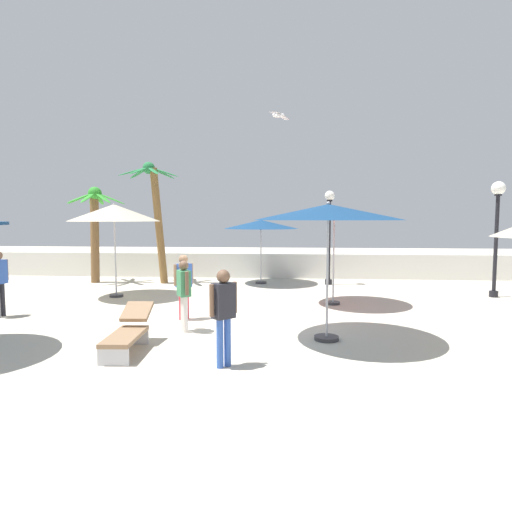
{
  "coord_description": "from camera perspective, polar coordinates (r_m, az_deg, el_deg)",
  "views": [
    {
      "loc": [
        1.07,
        -10.73,
        2.56
      ],
      "look_at": [
        0.0,
        2.82,
        1.4
      ],
      "focal_mm": 30.76,
      "sensor_mm": 36.0,
      "label": 1
    }
  ],
  "objects": [
    {
      "name": "patio_umbrella_1",
      "position": [
        9.21,
        9.37,
        5.53
      ],
      "size": [
        3.11,
        3.11,
        2.92
      ],
      "color": "#333338",
      "rests_on": "ground_plane"
    },
    {
      "name": "seagull_0",
      "position": [
        13.33,
        2.97,
        17.83
      ],
      "size": [
        0.57,
        1.22,
        0.14
      ],
      "color": "white"
    },
    {
      "name": "patio_umbrella_3",
      "position": [
        17.21,
        0.65,
        4.1
      ],
      "size": [
        2.91,
        2.91,
        2.57
      ],
      "color": "#333338",
      "rests_on": "ground_plane"
    },
    {
      "name": "ground_plane",
      "position": [
        11.08,
        -1.17,
        -8.48
      ],
      "size": [
        56.0,
        56.0,
        0.0
      ],
      "primitive_type": "plane",
      "color": "beige"
    },
    {
      "name": "patio_umbrella_4",
      "position": [
        13.16,
        10.13,
        4.51
      ],
      "size": [
        2.74,
        2.74,
        2.69
      ],
      "color": "#333338",
      "rests_on": "ground_plane"
    },
    {
      "name": "guest_1",
      "position": [
        10.05,
        -9.36,
        -4.25
      ],
      "size": [
        0.39,
        0.49,
        1.62
      ],
      "color": "silver",
      "rests_on": "ground_plane"
    },
    {
      "name": "guest_2",
      "position": [
        7.58,
        -4.25,
        -6.78
      ],
      "size": [
        0.43,
        0.42,
        1.7
      ],
      "color": "#3359B2",
      "rests_on": "ground_plane"
    },
    {
      "name": "lounge_chair_0",
      "position": [
        8.94,
        -16.27,
        -9.26
      ],
      "size": [
        0.66,
        1.87,
        0.81
      ],
      "color": "#B7B7BC",
      "rests_on": "ground_plane"
    },
    {
      "name": "boundary_wall",
      "position": [
        18.94,
        1.25,
        -1.28
      ],
      "size": [
        25.2,
        0.3,
        1.06
      ],
      "primitive_type": "cube",
      "color": "silver",
      "rests_on": "ground_plane"
    },
    {
      "name": "palm_tree_1",
      "position": [
        17.8,
        -12.94,
        6.23
      ],
      "size": [
        2.25,
        2.33,
        4.78
      ],
      "color": "brown",
      "rests_on": "ground_plane"
    },
    {
      "name": "guest_0",
      "position": [
        11.25,
        -9.39,
        -3.16
      ],
      "size": [
        0.42,
        0.42,
        1.65
      ],
      "color": "#D8333F",
      "rests_on": "ground_plane"
    },
    {
      "name": "lamp_post_1",
      "position": [
        17.18,
        9.51,
        3.9
      ],
      "size": [
        0.38,
        0.38,
        3.63
      ],
      "color": "black",
      "rests_on": "ground_plane"
    },
    {
      "name": "patio_umbrella_0",
      "position": [
        14.95,
        -17.97,
        5.32
      ],
      "size": [
        2.93,
        2.93,
        3.06
      ],
      "color": "#333338",
      "rests_on": "ground_plane"
    },
    {
      "name": "palm_tree_0",
      "position": [
        18.6,
        -20.21,
        4.28
      ],
      "size": [
        2.37,
        2.36,
        3.82
      ],
      "color": "brown",
      "rests_on": "ground_plane"
    },
    {
      "name": "lamp_post_0",
      "position": [
        16.19,
        28.85,
        4.3
      ],
      "size": [
        0.44,
        0.44,
        3.76
      ],
      "color": "black",
      "rests_on": "ground_plane"
    }
  ]
}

